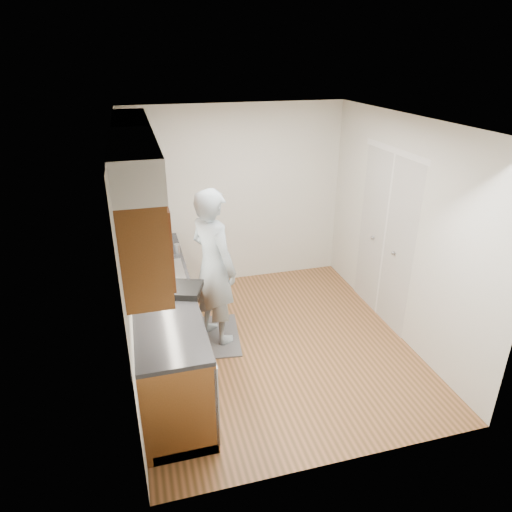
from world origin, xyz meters
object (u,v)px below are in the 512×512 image
at_px(steel_can, 177,249).
at_px(dish_rack, 180,289).
at_px(person, 213,257).
at_px(soap_bottle_b, 158,250).
at_px(soap_bottle_a, 159,244).

xyz_separation_m(steel_can, dish_rack, (-0.08, -0.96, -0.03)).
xyz_separation_m(person, dish_rack, (-0.43, -0.53, -0.06)).
xyz_separation_m(person, soap_bottle_b, (-0.57, 0.34, 0.01)).
xyz_separation_m(person, steel_can, (-0.35, 0.42, -0.04)).
height_order(person, steel_can, person).
height_order(steel_can, dish_rack, steel_can).
bearing_deg(steel_can, soap_bottle_b, -158.75).
bearing_deg(soap_bottle_b, steel_can, 21.25).
bearing_deg(steel_can, person, -50.64).
distance_m(steel_can, dish_rack, 0.96).
bearing_deg(person, soap_bottle_a, 23.80).
relative_size(person, steel_can, 17.57).
distance_m(person, soap_bottle_a, 0.70).
distance_m(person, soap_bottle_b, 0.66).
bearing_deg(steel_can, dish_rack, -94.74).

